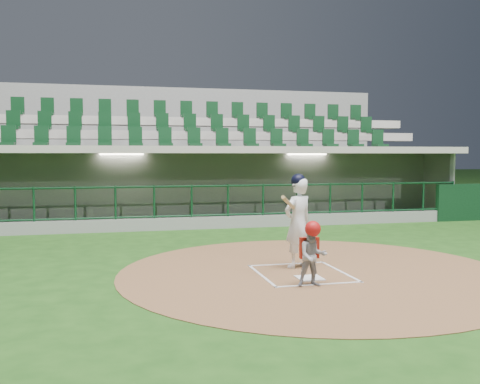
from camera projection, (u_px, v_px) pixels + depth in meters
name	position (u px, v px, depth m)	size (l,w,h in m)	color
ground	(296.00, 271.00, 9.93)	(120.00, 120.00, 0.00)	#1A4213
dirt_circle	(315.00, 272.00, 9.81)	(7.20, 7.20, 0.01)	brown
home_plate	(310.00, 278.00, 9.25)	(0.43, 0.43, 0.02)	white
batter_box_chalk	(302.00, 273.00, 9.64)	(1.55, 1.80, 0.01)	white
dugout_structure	(218.00, 191.00, 17.47)	(16.40, 3.70, 3.00)	slate
seating_deck	(200.00, 174.00, 20.41)	(17.00, 6.72, 5.15)	gray
batter	(298.00, 221.00, 10.12)	(0.91, 0.95, 1.79)	white
catcher	(312.00, 253.00, 8.69)	(0.52, 0.42, 1.07)	#95959B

